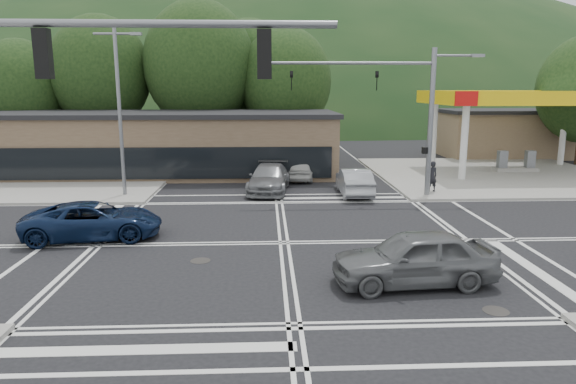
{
  "coord_description": "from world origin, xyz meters",
  "views": [
    {
      "loc": [
        -0.69,
        -19.18,
        5.92
      ],
      "look_at": [
        0.29,
        3.06,
        1.4
      ],
      "focal_mm": 32.0,
      "sensor_mm": 36.0,
      "label": 1
    }
  ],
  "objects_px": {
    "car_queue_b": "(301,169)",
    "car_grey_center": "(414,258)",
    "car_queue_a": "(354,182)",
    "pedestrian": "(432,176)",
    "car_blue_west": "(93,220)",
    "car_northbound": "(269,178)"
  },
  "relations": [
    {
      "from": "car_queue_a",
      "to": "car_queue_b",
      "type": "distance_m",
      "value": 5.66
    },
    {
      "from": "car_northbound",
      "to": "car_grey_center",
      "type": "bearing_deg",
      "value": -67.05
    },
    {
      "from": "pedestrian",
      "to": "car_grey_center",
      "type": "bearing_deg",
      "value": 58.14
    },
    {
      "from": "car_queue_b",
      "to": "pedestrian",
      "type": "bearing_deg",
      "value": 152.36
    },
    {
      "from": "car_grey_center",
      "to": "pedestrian",
      "type": "distance_m",
      "value": 14.36
    },
    {
      "from": "car_blue_west",
      "to": "car_northbound",
      "type": "xyz_separation_m",
      "value": [
        7.09,
        9.21,
        0.04
      ]
    },
    {
      "from": "car_queue_a",
      "to": "car_queue_b",
      "type": "height_order",
      "value": "car_queue_a"
    },
    {
      "from": "car_queue_a",
      "to": "car_northbound",
      "type": "xyz_separation_m",
      "value": [
        -4.79,
        1.17,
        0.02
      ]
    },
    {
      "from": "car_blue_west",
      "to": "pedestrian",
      "type": "bearing_deg",
      "value": -71.77
    },
    {
      "from": "car_queue_b",
      "to": "car_northbound",
      "type": "bearing_deg",
      "value": 68.34
    },
    {
      "from": "car_queue_b",
      "to": "car_grey_center",
      "type": "bearing_deg",
      "value": 104.23
    },
    {
      "from": "car_queue_a",
      "to": "car_northbound",
      "type": "bearing_deg",
      "value": -12.8
    },
    {
      "from": "car_grey_center",
      "to": "car_northbound",
      "type": "bearing_deg",
      "value": -168.32
    },
    {
      "from": "car_queue_b",
      "to": "car_northbound",
      "type": "xyz_separation_m",
      "value": [
        -2.14,
        -3.83,
        0.09
      ]
    },
    {
      "from": "car_blue_west",
      "to": "car_grey_center",
      "type": "distance_m",
      "value": 12.62
    },
    {
      "from": "car_queue_a",
      "to": "pedestrian",
      "type": "relative_size",
      "value": 2.65
    },
    {
      "from": "car_queue_b",
      "to": "pedestrian",
      "type": "height_order",
      "value": "pedestrian"
    },
    {
      "from": "car_blue_west",
      "to": "car_grey_center",
      "type": "height_order",
      "value": "car_grey_center"
    },
    {
      "from": "car_blue_west",
      "to": "car_northbound",
      "type": "relative_size",
      "value": 0.99
    },
    {
      "from": "car_queue_a",
      "to": "pedestrian",
      "type": "height_order",
      "value": "pedestrian"
    },
    {
      "from": "car_queue_a",
      "to": "car_northbound",
      "type": "distance_m",
      "value": 4.93
    },
    {
      "from": "car_queue_a",
      "to": "pedestrian",
      "type": "xyz_separation_m",
      "value": [
        4.42,
        0.02,
        0.26
      ]
    }
  ]
}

